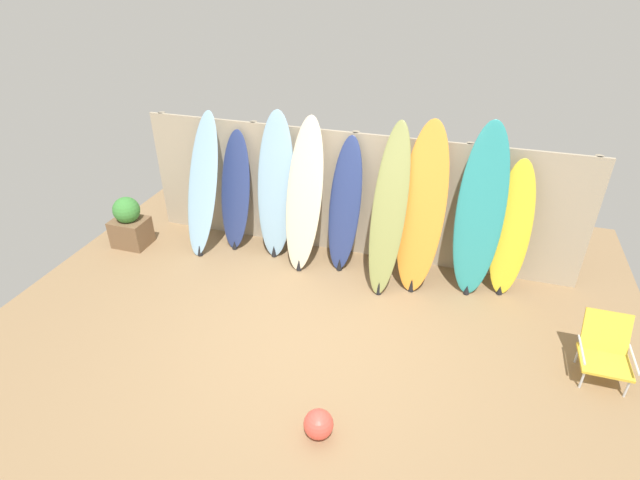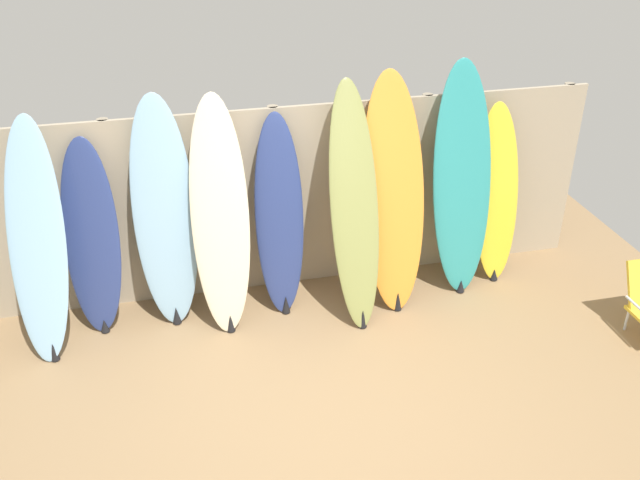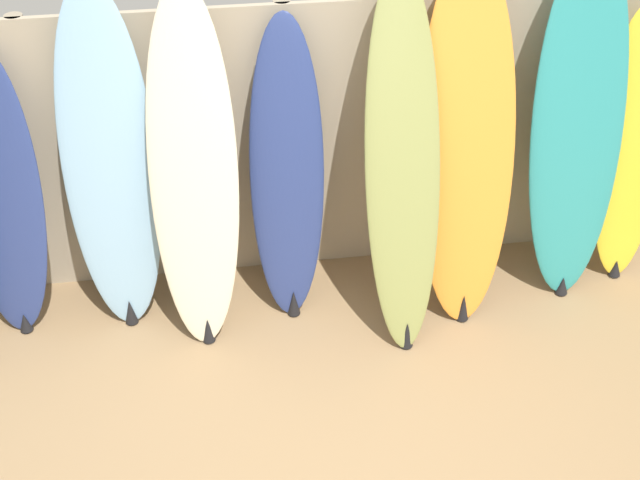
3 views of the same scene
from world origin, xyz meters
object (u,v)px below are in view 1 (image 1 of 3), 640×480
at_px(beach_chair, 605,348).
at_px(planter_box, 129,223).
at_px(surfboard_skyblue_0, 203,186).
at_px(beach_ball, 319,424).
at_px(surfboard_yellow_8, 512,230).
at_px(surfboard_olive_5, 389,211).
at_px(surfboard_teal_7, 480,212).
at_px(surfboard_navy_1, 235,192).
at_px(surfboard_orange_6, 422,210).
at_px(surfboard_skyblue_2, 275,188).
at_px(surfboard_navy_4, 345,206).
at_px(surfboard_cream_3, 304,197).

bearing_deg(beach_chair, planter_box, 159.72).
xyz_separation_m(surfboard_skyblue_0, beach_ball, (2.55, -2.72, -0.83)).
xyz_separation_m(surfboard_yellow_8, beach_chair, (0.99, -1.27, -0.54)).
xyz_separation_m(surfboard_olive_5, surfboard_teal_7, (1.08, 0.19, 0.05)).
relative_size(surfboard_skyblue_0, beach_chair, 3.07).
relative_size(surfboard_navy_1, planter_box, 2.24).
height_order(surfboard_yellow_8, planter_box, surfboard_yellow_8).
relative_size(surfboard_skyblue_0, surfboard_olive_5, 0.94).
xyz_separation_m(surfboard_orange_6, beach_ball, (-0.50, -2.74, -0.91)).
bearing_deg(surfboard_skyblue_2, surfboard_teal_7, -1.38).
relative_size(surfboard_orange_6, beach_chair, 3.32).
relative_size(surfboard_skyblue_2, beach_ball, 7.41).
relative_size(surfboard_skyblue_0, surfboard_skyblue_2, 0.96).
distance_m(surfboard_navy_4, beach_chair, 3.39).
relative_size(surfboard_cream_3, planter_box, 2.65).
xyz_separation_m(surfboard_navy_1, beach_chair, (4.73, -1.29, -0.53)).
relative_size(surfboard_navy_4, planter_box, 2.35).
distance_m(surfboard_navy_4, surfboard_teal_7, 1.72).
height_order(surfboard_skyblue_2, surfboard_teal_7, surfboard_teal_7).
bearing_deg(surfboard_olive_5, surfboard_skyblue_2, 170.96).
bearing_deg(surfboard_orange_6, surfboard_olive_5, -164.41).
distance_m(surfboard_navy_4, planter_box, 3.22).
bearing_deg(surfboard_skyblue_2, surfboard_navy_4, -1.51).
xyz_separation_m(surfboard_navy_1, surfboard_skyblue_2, (0.63, -0.02, 0.16)).
bearing_deg(planter_box, surfboard_skyblue_0, 15.62).
xyz_separation_m(surfboard_olive_5, surfboard_yellow_8, (1.49, 0.26, -0.17)).
bearing_deg(surfboard_teal_7, surfboard_orange_6, -173.18).
bearing_deg(surfboard_olive_5, surfboard_teal_7, 10.06).
bearing_deg(planter_box, surfboard_yellow_8, 5.24).
bearing_deg(beach_ball, surfboard_teal_7, 67.20).
height_order(surfboard_navy_1, surfboard_cream_3, surfboard_cream_3).
xyz_separation_m(surfboard_orange_6, beach_chair, (2.09, -1.12, -0.73)).
relative_size(surfboard_skyblue_2, surfboard_yellow_8, 1.18).
bearing_deg(surfboard_navy_1, beach_ball, -53.62).
xyz_separation_m(surfboard_navy_4, beach_ball, (0.52, -2.86, -0.75)).
distance_m(surfboard_navy_4, surfboard_olive_5, 0.68).
xyz_separation_m(surfboard_teal_7, beach_chair, (1.40, -1.20, -0.76)).
bearing_deg(surfboard_yellow_8, surfboard_skyblue_0, -177.64).
distance_m(surfboard_navy_1, surfboard_orange_6, 2.66).
distance_m(surfboard_orange_6, beach_chair, 2.48).
relative_size(surfboard_yellow_8, beach_ball, 6.30).
height_order(surfboard_skyblue_0, surfboard_yellow_8, surfboard_skyblue_0).
bearing_deg(surfboard_teal_7, beach_ball, -112.80).
bearing_deg(surfboard_skyblue_0, surfboard_teal_7, 1.62).
bearing_deg(surfboard_navy_1, surfboard_teal_7, -1.51).
distance_m(beach_chair, beach_ball, 3.06).
height_order(surfboard_navy_4, planter_box, surfboard_navy_4).
relative_size(planter_box, beach_ball, 2.77).
xyz_separation_m(surfboard_yellow_8, beach_ball, (-1.59, -2.89, -0.72)).
height_order(surfboard_navy_1, surfboard_orange_6, surfboard_orange_6).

